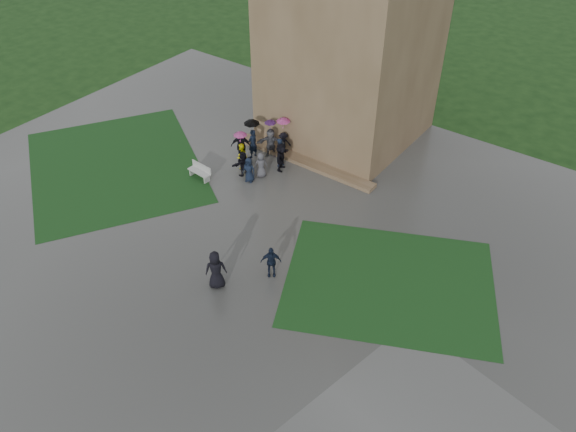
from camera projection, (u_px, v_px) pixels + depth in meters
The scene contains 9 objects.
ground at pixel (170, 267), 25.41m from camera, with size 120.00×120.00×0.00m, color black.
plaza at pixel (200, 243), 26.67m from camera, with size 34.00×34.00×0.02m, color #3A3A38.
lawn_inset_left at pixel (115, 166), 31.86m from camera, with size 11.00×9.00×0.01m, color black.
lawn_inset_right at pixel (389, 282), 24.61m from camera, with size 9.00×7.00×0.01m, color black.
tower_plinth at pixel (304, 162), 32.01m from camera, with size 9.00×0.80×0.22m, color brown.
bench at pixel (200, 171), 30.66m from camera, with size 1.48×0.56×0.84m.
visitor_cluster at pixel (261, 148), 31.42m from camera, with size 3.51×4.18×2.42m.
pedestrian_mid at pixel (271, 262), 24.51m from camera, with size 0.92×0.52×1.56m, color black.
pedestrian_near at pixel (216, 270), 23.88m from camera, with size 0.92×0.63×1.89m, color black.
Camera 1 is at (15.24, -11.69, 17.63)m, focal length 35.00 mm.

